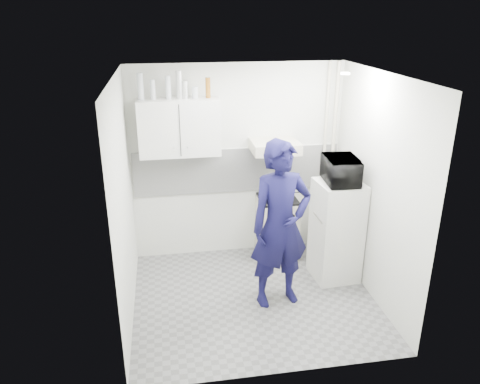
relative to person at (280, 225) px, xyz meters
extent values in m
plane|color=slate|center=(-0.27, 0.07, -0.97)|extent=(2.80, 2.80, 0.00)
plane|color=white|center=(-0.27, 0.07, 1.63)|extent=(2.80, 2.80, 0.00)
plane|color=silver|center=(-0.27, 1.32, 0.33)|extent=(2.80, 0.00, 2.80)
plane|color=silver|center=(-1.67, 0.07, 0.33)|extent=(0.00, 2.60, 2.60)
plane|color=silver|center=(1.13, 0.07, 0.33)|extent=(0.00, 2.60, 2.60)
imported|color=black|center=(0.00, 0.00, 0.00)|extent=(0.78, 0.59, 1.94)
cube|color=beige|center=(0.23, 1.07, -0.56)|extent=(0.52, 0.52, 0.83)
cube|color=white|center=(0.83, 0.41, -0.33)|extent=(0.57, 0.57, 1.28)
cube|color=black|center=(0.23, 1.07, -0.13)|extent=(0.50, 0.50, 0.03)
cylinder|color=silver|center=(0.30, 1.00, -0.06)|extent=(0.21, 0.21, 0.11)
imported|color=black|center=(0.83, 0.41, 0.46)|extent=(0.58, 0.41, 0.30)
cylinder|color=#B2B7BC|center=(-1.46, 1.15, 1.39)|extent=(0.07, 0.07, 0.31)
cylinder|color=#B2B7BC|center=(-1.32, 1.15, 1.34)|extent=(0.06, 0.06, 0.23)
cylinder|color=#B2B7BC|center=(-1.13, 1.15, 1.37)|extent=(0.07, 0.07, 0.28)
cylinder|color=silver|center=(-1.00, 1.15, 1.39)|extent=(0.07, 0.07, 0.33)
cylinder|color=silver|center=(-0.94, 1.15, 1.33)|extent=(0.08, 0.08, 0.21)
cylinder|color=#B2B7BC|center=(-0.81, 1.15, 1.30)|extent=(0.07, 0.07, 0.14)
cylinder|color=brown|center=(-0.66, 1.15, 1.35)|extent=(0.06, 0.06, 0.25)
cube|color=white|center=(-1.02, 1.15, 0.88)|extent=(1.00, 0.35, 0.70)
cube|color=beige|center=(0.18, 1.07, 0.60)|extent=(0.60, 0.50, 0.14)
cube|color=white|center=(-0.27, 1.31, 0.23)|extent=(2.74, 0.03, 0.60)
cylinder|color=beige|center=(1.03, 1.24, 0.33)|extent=(0.05, 0.05, 2.60)
cylinder|color=beige|center=(0.91, 1.24, 0.33)|extent=(0.04, 0.04, 2.60)
cylinder|color=white|center=(0.73, 0.27, 1.60)|extent=(0.10, 0.10, 0.02)
camera|label=1|loc=(-1.21, -4.56, 2.23)|focal=35.00mm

